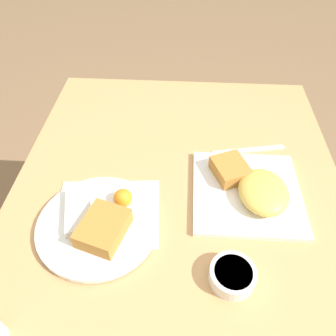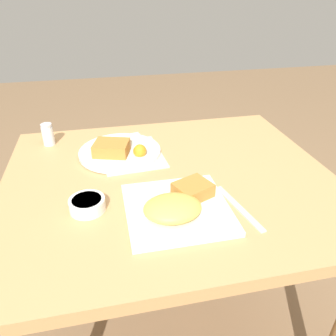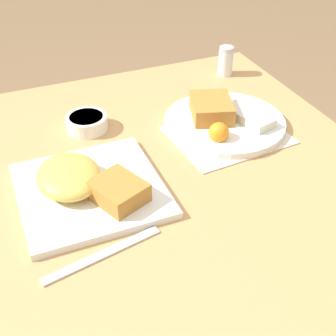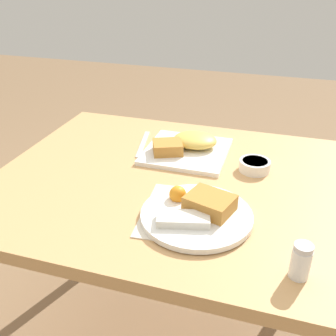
{
  "view_description": "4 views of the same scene",
  "coord_description": "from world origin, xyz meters",
  "px_view_note": "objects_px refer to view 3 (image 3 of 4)",
  "views": [
    {
      "loc": [
        -0.54,
        -0.01,
        1.35
      ],
      "look_at": [
        0.02,
        0.03,
        0.76
      ],
      "focal_mm": 35.0,
      "sensor_mm": 36.0,
      "label": 1
    },
    {
      "loc": [
        -0.18,
        -0.82,
        1.24
      ],
      "look_at": [
        -0.0,
        0.01,
        0.75
      ],
      "focal_mm": 35.0,
      "sensor_mm": 36.0,
      "label": 2
    },
    {
      "loc": [
        0.66,
        -0.29,
        1.28
      ],
      "look_at": [
        0.01,
        -0.03,
        0.76
      ],
      "focal_mm": 50.0,
      "sensor_mm": 36.0,
      "label": 3
    },
    {
      "loc": [
        -0.3,
        0.94,
        1.29
      ],
      "look_at": [
        -0.0,
        -0.01,
        0.75
      ],
      "focal_mm": 42.0,
      "sensor_mm": 36.0,
      "label": 4
    }
  ],
  "objects_px": {
    "butter_knife": "(103,255)",
    "salt_shaker": "(226,63)",
    "plate_square_near": "(86,185)",
    "plate_oval_far": "(223,119)",
    "sauce_ramekin": "(87,122)"
  },
  "relations": [
    {
      "from": "butter_knife",
      "to": "salt_shaker",
      "type": "bearing_deg",
      "value": 34.92
    },
    {
      "from": "salt_shaker",
      "to": "plate_square_near",
      "type": "bearing_deg",
      "value": -53.46
    },
    {
      "from": "plate_oval_far",
      "to": "sauce_ramekin",
      "type": "xyz_separation_m",
      "value": [
        -0.11,
        -0.29,
        -0.0
      ]
    },
    {
      "from": "sauce_ramekin",
      "to": "butter_knife",
      "type": "xyz_separation_m",
      "value": [
        0.38,
        -0.08,
        -0.02
      ]
    },
    {
      "from": "plate_oval_far",
      "to": "plate_square_near",
      "type": "bearing_deg",
      "value": -71.38
    },
    {
      "from": "butter_knife",
      "to": "plate_square_near",
      "type": "bearing_deg",
      "value": 73.2
    },
    {
      "from": "plate_square_near",
      "to": "butter_knife",
      "type": "relative_size",
      "value": 1.26
    },
    {
      "from": "plate_oval_far",
      "to": "sauce_ramekin",
      "type": "relative_size",
      "value": 2.99
    },
    {
      "from": "sauce_ramekin",
      "to": "plate_square_near",
      "type": "bearing_deg",
      "value": -15.02
    },
    {
      "from": "plate_square_near",
      "to": "plate_oval_far",
      "type": "bearing_deg",
      "value": 108.62
    },
    {
      "from": "salt_shaker",
      "to": "butter_knife",
      "type": "height_order",
      "value": "salt_shaker"
    },
    {
      "from": "plate_square_near",
      "to": "sauce_ramekin",
      "type": "distance_m",
      "value": 0.23
    },
    {
      "from": "plate_oval_far",
      "to": "butter_knife",
      "type": "bearing_deg",
      "value": -52.62
    },
    {
      "from": "plate_square_near",
      "to": "salt_shaker",
      "type": "relative_size",
      "value": 3.32
    },
    {
      "from": "sauce_ramekin",
      "to": "salt_shaker",
      "type": "height_order",
      "value": "salt_shaker"
    }
  ]
}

